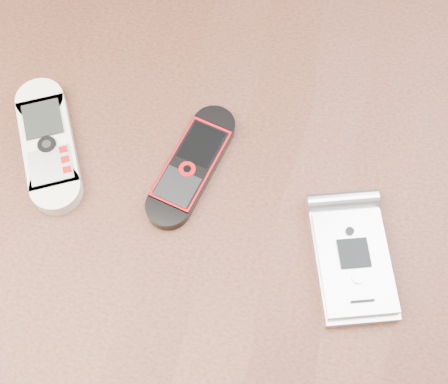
{
  "coord_description": "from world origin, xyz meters",
  "views": [
    {
      "loc": [
        0.05,
        -0.22,
        1.25
      ],
      "look_at": [
        0.01,
        0.0,
        0.76
      ],
      "focal_mm": 50.0,
      "sensor_mm": 36.0,
      "label": 1
    }
  ],
  "objects_px": {
    "nokia_white": "(48,144)",
    "motorola_razr": "(353,260)",
    "table": "(219,237)",
    "nokia_black_red": "(192,165)"
  },
  "relations": [
    {
      "from": "nokia_white",
      "to": "motorola_razr",
      "type": "relative_size",
      "value": 1.16
    },
    {
      "from": "table",
      "to": "nokia_white",
      "type": "bearing_deg",
      "value": 175.4
    },
    {
      "from": "nokia_white",
      "to": "nokia_black_red",
      "type": "relative_size",
      "value": 1.07
    },
    {
      "from": "table",
      "to": "nokia_white",
      "type": "distance_m",
      "value": 0.2
    },
    {
      "from": "motorola_razr",
      "to": "nokia_white",
      "type": "bearing_deg",
      "value": 152.47
    },
    {
      "from": "table",
      "to": "nokia_black_red",
      "type": "bearing_deg",
      "value": 144.72
    },
    {
      "from": "nokia_white",
      "to": "motorola_razr",
      "type": "distance_m",
      "value": 0.29
    },
    {
      "from": "table",
      "to": "nokia_black_red",
      "type": "relative_size",
      "value": 9.32
    },
    {
      "from": "nokia_white",
      "to": "motorola_razr",
      "type": "height_order",
      "value": "motorola_razr"
    },
    {
      "from": "nokia_white",
      "to": "nokia_black_red",
      "type": "xyz_separation_m",
      "value": [
        0.13,
        0.01,
        -0.0
      ]
    }
  ]
}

